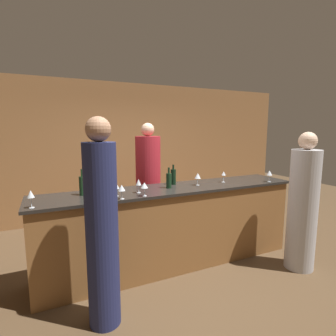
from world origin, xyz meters
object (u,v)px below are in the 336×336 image
at_px(wine_bottle_2, 82,185).
at_px(guest_1, 303,207).
at_px(wine_bottle_0, 173,176).
at_px(wine_bottle_1, 169,180).
at_px(guest_0, 102,230).
at_px(bartender, 148,190).

bearing_deg(wine_bottle_2, guest_1, -18.23).
height_order(guest_1, wine_bottle_0, guest_1).
bearing_deg(wine_bottle_2, wine_bottle_1, -4.54).
bearing_deg(wine_bottle_1, guest_0, -144.61).
height_order(bartender, wine_bottle_2, bartender).
bearing_deg(bartender, wine_bottle_0, 107.34).
distance_m(bartender, guest_0, 1.76).
height_order(guest_0, guest_1, guest_0).
bearing_deg(bartender, guest_1, 136.25).
bearing_deg(wine_bottle_2, bartender, 31.39).
bearing_deg(wine_bottle_1, bartender, 91.32).
xyz_separation_m(bartender, wine_bottle_1, (0.02, -0.73, 0.29)).
relative_size(guest_0, guest_1, 1.08).
xyz_separation_m(guest_1, wine_bottle_1, (-1.56, 0.78, 0.34)).
bearing_deg(guest_1, wine_bottle_0, 145.53).
bearing_deg(wine_bottle_2, wine_bottle_0, 4.67).
bearing_deg(guest_1, bartender, 136.25).
distance_m(guest_0, wine_bottle_1, 1.27).
bearing_deg(wine_bottle_0, guest_0, -142.18).
relative_size(guest_0, wine_bottle_0, 7.00).
xyz_separation_m(guest_0, wine_bottle_1, (1.01, 0.72, 0.25)).
height_order(bartender, guest_1, bartender).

